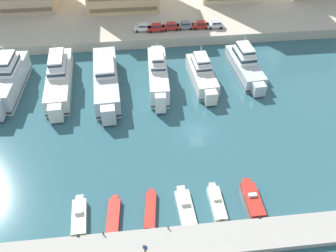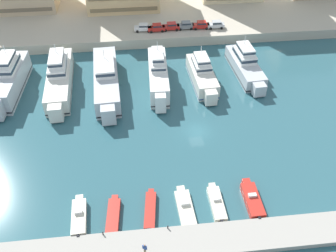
# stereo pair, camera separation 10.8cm
# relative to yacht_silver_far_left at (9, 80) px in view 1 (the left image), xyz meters

# --- Properties ---
(ground_plane) EXTENTS (400.00, 400.00, 0.00)m
(ground_plane) POSITION_rel_yacht_silver_far_left_xyz_m (35.31, -16.17, -2.75)
(ground_plane) COLOR #2D5B66
(pier_dock) EXTENTS (120.00, 4.77, 0.86)m
(pier_dock) POSITION_rel_yacht_silver_far_left_xyz_m (35.31, -38.13, -2.32)
(pier_dock) COLOR #A8A399
(pier_dock) RESTS_ON ground
(yacht_silver_far_left) EXTENTS (5.58, 19.59, 8.98)m
(yacht_silver_far_left) POSITION_rel_yacht_silver_far_left_xyz_m (0.00, 0.00, 0.00)
(yacht_silver_far_left) COLOR silver
(yacht_silver_far_left) RESTS_ON ground
(yacht_ivory_left) EXTENTS (5.26, 22.28, 8.47)m
(yacht_ivory_left) POSITION_rel_yacht_silver_far_left_xyz_m (9.77, 0.16, -0.31)
(yacht_ivory_left) COLOR silver
(yacht_ivory_left) RESTS_ON ground
(yacht_silver_mid_left) EXTENTS (5.67, 23.18, 7.32)m
(yacht_silver_mid_left) POSITION_rel_yacht_silver_far_left_xyz_m (19.21, -1.35, -0.46)
(yacht_silver_mid_left) COLOR silver
(yacht_silver_mid_left) RESTS_ON ground
(yacht_white_center_left) EXTENTS (4.35, 18.85, 8.77)m
(yacht_white_center_left) POSITION_rel_yacht_silver_far_left_xyz_m (29.69, -1.25, -0.11)
(yacht_white_center_left) COLOR white
(yacht_white_center_left) RESTS_ON ground
(yacht_ivory_center) EXTENTS (4.88, 15.98, 7.47)m
(yacht_ivory_center) POSITION_rel_yacht_silver_far_left_xyz_m (38.74, -1.32, -0.67)
(yacht_ivory_center) COLOR silver
(yacht_ivory_center) RESTS_ON ground
(yacht_silver_center_right) EXTENTS (5.48, 17.68, 7.65)m
(yacht_silver_center_right) POSITION_rel_yacht_silver_far_left_xyz_m (48.55, 1.36, -0.67)
(yacht_silver_center_right) COLOR silver
(yacht_silver_center_right) RESTS_ON ground
(motorboat_cream_far_left) EXTENTS (2.21, 7.03, 1.57)m
(motorboat_cream_far_left) POSITION_rel_yacht_silver_far_left_xyz_m (15.65, -32.52, -2.19)
(motorboat_cream_far_left) COLOR beige
(motorboat_cream_far_left) RESTS_ON ground
(motorboat_red_left) EXTENTS (2.21, 6.97, 0.85)m
(motorboat_red_left) POSITION_rel_yacht_silver_far_left_xyz_m (20.43, -32.85, -2.34)
(motorboat_red_left) COLOR red
(motorboat_red_left) RESTS_ON ground
(motorboat_red_mid_left) EXTENTS (2.25, 7.24, 0.82)m
(motorboat_red_mid_left) POSITION_rel_yacht_silver_far_left_xyz_m (25.72, -32.35, -2.37)
(motorboat_red_mid_left) COLOR red
(motorboat_red_mid_left) RESTS_ON ground
(motorboat_cream_center_left) EXTENTS (2.49, 7.48, 1.21)m
(motorboat_cream_center_left) POSITION_rel_yacht_silver_far_left_xyz_m (30.77, -32.43, -2.37)
(motorboat_cream_center_left) COLOR beige
(motorboat_cream_center_left) RESTS_ON ground
(motorboat_cream_center) EXTENTS (1.90, 7.00, 1.27)m
(motorboat_cream_center) POSITION_rel_yacht_silver_far_left_xyz_m (35.45, -32.22, -2.30)
(motorboat_cream_center) COLOR beige
(motorboat_cream_center) RESTS_ON ground
(motorboat_red_center_right) EXTENTS (2.21, 7.29, 1.46)m
(motorboat_red_center_right) POSITION_rel_yacht_silver_far_left_xyz_m (40.76, -32.25, -2.19)
(motorboat_red_center_right) COLOR red
(motorboat_red_center_right) RESTS_ON ground
(car_white_far_left) EXTENTS (4.19, 2.11, 1.80)m
(car_white_far_left) POSITION_rel_yacht_silver_far_left_xyz_m (27.80, 18.33, 0.58)
(car_white_far_left) COLOR white
(car_white_far_left) RESTS_ON quay_promenade
(car_red_left) EXTENTS (4.14, 2.01, 1.80)m
(car_red_left) POSITION_rel_yacht_silver_far_left_xyz_m (31.01, 17.88, 0.58)
(car_red_left) COLOR red
(car_red_left) RESTS_ON quay_promenade
(car_red_mid_left) EXTENTS (4.11, 1.94, 1.80)m
(car_red_mid_left) POSITION_rel_yacht_silver_far_left_xyz_m (34.56, 18.21, 0.58)
(car_red_mid_left) COLOR red
(car_red_mid_left) RESTS_ON quay_promenade
(car_grey_center_left) EXTENTS (4.11, 1.93, 1.80)m
(car_grey_center_left) POSITION_rel_yacht_silver_far_left_xyz_m (38.12, 18.37, 0.58)
(car_grey_center_left) COLOR slate
(car_grey_center_left) RESTS_ON quay_promenade
(car_red_center) EXTENTS (4.18, 2.08, 1.80)m
(car_red_center) POSITION_rel_yacht_silver_far_left_xyz_m (41.89, 18.14, 0.58)
(car_red_center) COLOR red
(car_red_center) RESTS_ON quay_promenade
(car_silver_center_right) EXTENTS (4.15, 2.01, 1.80)m
(car_silver_center_right) POSITION_rel_yacht_silver_far_left_xyz_m (45.52, 17.96, 0.58)
(car_silver_center_right) COLOR #B7BCC1
(car_silver_center_right) RESTS_ON quay_promenade
(pedestrian_near_edge) EXTENTS (0.60, 0.44, 1.76)m
(pedestrian_near_edge) POSITION_rel_yacht_silver_far_left_xyz_m (24.56, -39.20, -0.84)
(pedestrian_near_edge) COLOR #7A6B56
(pedestrian_near_edge) RESTS_ON pier_dock
(bollard_west) EXTENTS (0.20, 0.20, 0.61)m
(bollard_west) POSITION_rel_yacht_silver_far_left_xyz_m (19.12, -35.99, -1.56)
(bollard_west) COLOR #2D2D33
(bollard_west) RESTS_ON pier_dock
(bollard_west_mid) EXTENTS (0.20, 0.20, 0.61)m
(bollard_west_mid) POSITION_rel_yacht_silver_far_left_xyz_m (27.87, -35.99, -1.56)
(bollard_west_mid) COLOR #2D2D33
(bollard_west_mid) RESTS_ON pier_dock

